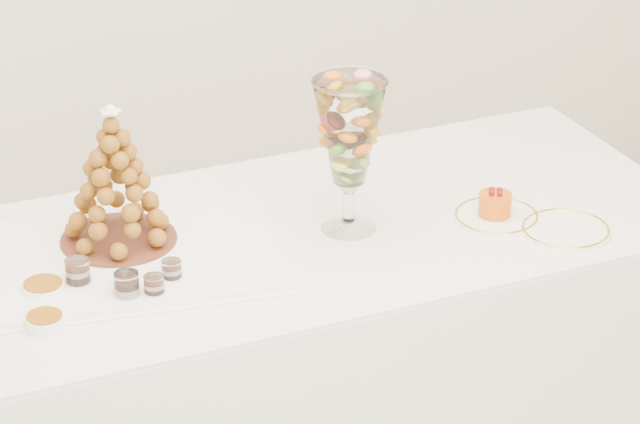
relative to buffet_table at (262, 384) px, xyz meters
name	(u,v)px	position (x,y,z in m)	size (l,w,h in m)	color
buffet_table	(262,384)	(0.00, 0.00, 0.00)	(2.22, 0.95, 0.83)	white
lace_tray	(129,257)	(-0.32, 0.01, 0.43)	(0.67, 0.50, 0.02)	white
macaron_vase	(349,134)	(0.22, -0.03, 0.67)	(0.18, 0.18, 0.39)	white
cake_plate	(496,217)	(0.59, -0.12, 0.42)	(0.21, 0.21, 0.01)	white
spare_plate	(566,230)	(0.71, -0.25, 0.42)	(0.22, 0.22, 0.01)	white
verrine_a	(78,275)	(-0.46, -0.08, 0.45)	(0.06, 0.06, 0.08)	white
verrine_b	(126,285)	(-0.37, -0.16, 0.45)	(0.05, 0.05, 0.07)	white
verrine_c	(172,273)	(-0.26, -0.14, 0.45)	(0.05, 0.05, 0.06)	white
verrine_d	(127,288)	(-0.38, -0.18, 0.45)	(0.06, 0.06, 0.08)	white
verrine_e	(154,288)	(-0.32, -0.19, 0.45)	(0.05, 0.05, 0.06)	white
ramekin_back	(44,290)	(-0.54, -0.08, 0.43)	(0.10, 0.10, 0.03)	white
ramekin_front	(45,322)	(-0.57, -0.22, 0.43)	(0.09, 0.09, 0.03)	white
croquembouche	(115,176)	(-0.33, 0.08, 0.61)	(0.28, 0.28, 0.35)	#5F2B18
mousse_cake	(495,204)	(0.58, -0.11, 0.46)	(0.08, 0.08, 0.07)	#D7590A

